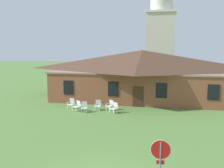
{
  "coord_description": "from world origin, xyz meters",
  "views": [
    {
      "loc": [
        2.87,
        -10.07,
        5.91
      ],
      "look_at": [
        -1.22,
        9.37,
        3.18
      ],
      "focal_mm": 41.66,
      "sensor_mm": 36.0,
      "label": 1
    }
  ],
  "objects_px": {
    "lawn_chair_middle": "(98,105)",
    "lawn_chair_right_end": "(110,105)",
    "lawn_chair_far_side": "(114,107)",
    "lawn_chair_left_end": "(84,107)",
    "stop_sign": "(160,157)",
    "lawn_chair_near_door": "(77,106)",
    "lawn_chair_by_porch": "(71,103)"
  },
  "relations": [
    {
      "from": "lawn_chair_middle",
      "to": "lawn_chair_right_end",
      "type": "height_order",
      "value": "same"
    },
    {
      "from": "lawn_chair_right_end",
      "to": "lawn_chair_far_side",
      "type": "bearing_deg",
      "value": -59.47
    },
    {
      "from": "lawn_chair_left_end",
      "to": "stop_sign",
      "type": "bearing_deg",
      "value": -60.25
    },
    {
      "from": "lawn_chair_near_door",
      "to": "lawn_chair_left_end",
      "type": "relative_size",
      "value": 1.0
    },
    {
      "from": "lawn_chair_by_porch",
      "to": "lawn_chair_middle",
      "type": "relative_size",
      "value": 1.0
    },
    {
      "from": "lawn_chair_right_end",
      "to": "lawn_chair_near_door",
      "type": "bearing_deg",
      "value": -161.39
    },
    {
      "from": "lawn_chair_left_end",
      "to": "lawn_chair_far_side",
      "type": "xyz_separation_m",
      "value": [
        2.84,
        0.28,
        0.0
      ]
    },
    {
      "from": "lawn_chair_middle",
      "to": "lawn_chair_left_end",
      "type": "bearing_deg",
      "value": -135.63
    },
    {
      "from": "lawn_chair_near_door",
      "to": "stop_sign",
      "type": "bearing_deg",
      "value": -58.3
    },
    {
      "from": "stop_sign",
      "to": "lawn_chair_middle",
      "type": "xyz_separation_m",
      "value": [
        -6.24,
        13.83,
        -1.17
      ]
    },
    {
      "from": "lawn_chair_by_porch",
      "to": "lawn_chair_left_end",
      "type": "bearing_deg",
      "value": -35.77
    },
    {
      "from": "lawn_chair_middle",
      "to": "lawn_chair_far_side",
      "type": "distance_m",
      "value": 1.93
    },
    {
      "from": "lawn_chair_by_porch",
      "to": "lawn_chair_middle",
      "type": "height_order",
      "value": "same"
    },
    {
      "from": "lawn_chair_by_porch",
      "to": "lawn_chair_near_door",
      "type": "distance_m",
      "value": 1.35
    },
    {
      "from": "lawn_chair_by_porch",
      "to": "lawn_chair_right_end",
      "type": "distance_m",
      "value": 3.97
    },
    {
      "from": "stop_sign",
      "to": "lawn_chair_left_end",
      "type": "height_order",
      "value": "stop_sign"
    },
    {
      "from": "lawn_chair_near_door",
      "to": "lawn_chair_left_end",
      "type": "xyz_separation_m",
      "value": [
        0.78,
        -0.31,
        0.0
      ]
    },
    {
      "from": "lawn_chair_near_door",
      "to": "lawn_chair_middle",
      "type": "distance_m",
      "value": 1.99
    },
    {
      "from": "lawn_chair_left_end",
      "to": "lawn_chair_far_side",
      "type": "distance_m",
      "value": 2.85
    },
    {
      "from": "lawn_chair_by_porch",
      "to": "lawn_chair_near_door",
      "type": "height_order",
      "value": "same"
    },
    {
      "from": "stop_sign",
      "to": "lawn_chair_far_side",
      "type": "xyz_separation_m",
      "value": [
        -4.47,
        13.07,
        -1.17
      ]
    },
    {
      "from": "lawn_chair_by_porch",
      "to": "lawn_chair_right_end",
      "type": "relative_size",
      "value": 1.0
    },
    {
      "from": "lawn_chair_middle",
      "to": "lawn_chair_right_end",
      "type": "distance_m",
      "value": 1.19
    },
    {
      "from": "lawn_chair_middle",
      "to": "lawn_chair_near_door",
      "type": "bearing_deg",
      "value": -158.5
    },
    {
      "from": "stop_sign",
      "to": "lawn_chair_near_door",
      "type": "bearing_deg",
      "value": 121.7
    },
    {
      "from": "stop_sign",
      "to": "lawn_chair_far_side",
      "type": "bearing_deg",
      "value": 108.89
    },
    {
      "from": "stop_sign",
      "to": "lawn_chair_far_side",
      "type": "height_order",
      "value": "stop_sign"
    },
    {
      "from": "lawn_chair_right_end",
      "to": "lawn_chair_by_porch",
      "type": "bearing_deg",
      "value": -179.01
    },
    {
      "from": "lawn_chair_near_door",
      "to": "lawn_chair_middle",
      "type": "height_order",
      "value": "same"
    },
    {
      "from": "lawn_chair_left_end",
      "to": "lawn_chair_far_side",
      "type": "relative_size",
      "value": 1.0
    },
    {
      "from": "lawn_chair_by_porch",
      "to": "lawn_chair_left_end",
      "type": "height_order",
      "value": "same"
    },
    {
      "from": "lawn_chair_right_end",
      "to": "lawn_chair_far_side",
      "type": "relative_size",
      "value": 1.0
    }
  ]
}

